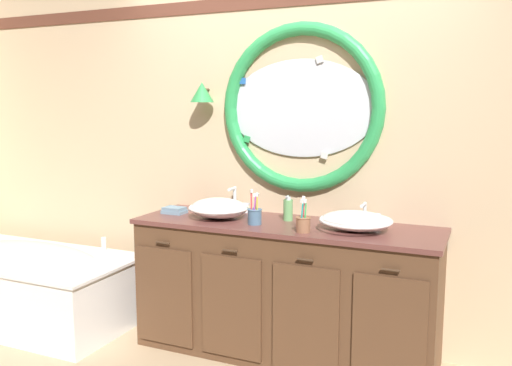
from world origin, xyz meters
TOP-DOWN VIEW (x-y plane):
  - back_wall_assembly at (0.01, 0.58)m, footprint 6.40×0.26m
  - vanity_counter at (0.10, 0.26)m, footprint 1.97×0.63m
  - bathtub at (-1.88, -0.01)m, footprint 1.66×0.84m
  - sink_basin_left at (-0.37, 0.23)m, footprint 0.41×0.41m
  - sink_basin_right at (0.56, 0.23)m, footprint 0.44×0.44m
  - faucet_set_left at (-0.37, 0.47)m, footprint 0.23×0.12m
  - faucet_set_right at (0.56, 0.47)m, footprint 0.21×0.12m
  - toothbrush_holder_left at (-0.07, 0.15)m, footprint 0.10×0.10m
  - toothbrush_holder_right at (0.28, 0.07)m, footprint 0.09×0.09m
  - soap_dispenser at (0.08, 0.34)m, footprint 0.06×0.07m
  - folded_hand_towel at (-0.72, 0.24)m, footprint 0.16×0.11m

SIDE VIEW (x-z plane):
  - bathtub at x=-1.88m, z-range 0.00..0.62m
  - vanity_counter at x=0.10m, z-range 0.00..0.88m
  - folded_hand_towel at x=-0.72m, z-range 0.88..0.92m
  - toothbrush_holder_right at x=0.28m, z-range 0.83..1.04m
  - faucet_set_right at x=0.56m, z-range 0.87..1.00m
  - toothbrush_holder_left at x=-0.07m, z-range 0.83..1.05m
  - sink_basin_right at x=0.56m, z-range 0.88..1.00m
  - sink_basin_left at x=-0.37m, z-range 0.88..1.02m
  - faucet_set_left at x=-0.37m, z-range 0.86..1.04m
  - soap_dispenser at x=0.08m, z-range 0.87..1.04m
  - back_wall_assembly at x=0.01m, z-range 0.03..2.63m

